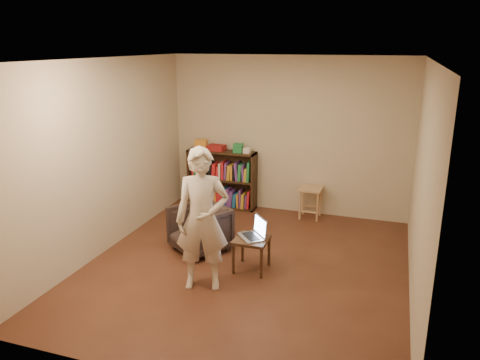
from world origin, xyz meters
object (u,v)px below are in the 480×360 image
(armchair, at_px, (200,229))
(side_table, at_px, (252,244))
(bookshelf, at_px, (222,182))
(laptop, at_px, (254,233))
(stool, at_px, (311,193))
(person, at_px, (202,220))

(armchair, xyz_separation_m, side_table, (0.85, -0.32, 0.04))
(bookshelf, relative_size, laptop, 2.75)
(stool, bearing_deg, person, -106.49)
(armchair, distance_m, person, 1.13)
(armchair, height_order, laptop, laptop)
(stool, height_order, armchair, armchair)
(bookshelf, distance_m, stool, 1.57)
(bookshelf, bearing_deg, armchair, -78.97)
(person, bearing_deg, laptop, 38.19)
(armchair, bearing_deg, side_table, 12.01)
(stool, xyz_separation_m, person, (-0.78, -2.65, 0.42))
(armchair, relative_size, laptop, 1.60)
(bookshelf, distance_m, laptop, 2.43)
(bookshelf, height_order, laptop, bookshelf)
(bookshelf, distance_m, side_table, 2.46)
(bookshelf, relative_size, armchair, 1.72)
(side_table, relative_size, laptop, 0.98)
(armchair, xyz_separation_m, laptop, (0.87, -0.27, 0.17))
(stool, height_order, person, person)
(laptop, relative_size, person, 0.26)
(bookshelf, distance_m, armchair, 1.86)
(armchair, relative_size, person, 0.42)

